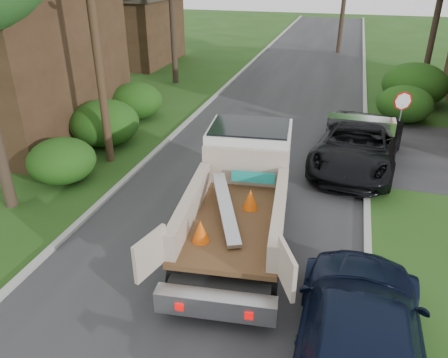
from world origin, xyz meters
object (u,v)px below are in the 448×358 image
stop_sign (401,109)px  navy_suv (359,337)px  black_pickup (358,144)px  utility_pole (93,21)px  flatbed_truck (244,180)px  house_left_far (123,19)px

stop_sign → navy_suv: bearing=-96.9°
navy_suv → black_pickup: bearing=-88.7°
utility_pole → flatbed_truck: size_ratio=1.41×
utility_pole → black_pickup: bearing=13.0°
utility_pole → flatbed_truck: (6.00, -2.92, -3.77)m
house_left_far → flatbed_truck: 24.43m
stop_sign → utility_pole: utility_pole is taller
black_pickup → navy_suv: black_pickup is taller
utility_pole → flatbed_truck: 7.66m
flatbed_truck → navy_suv: flatbed_truck is taller
black_pickup → navy_suv: (0.10, -9.60, -0.00)m
stop_sign → black_pickup: bearing=-128.3°
utility_pole → house_left_far: size_ratio=1.32×
stop_sign → house_left_far: house_left_far is taller
house_left_far → navy_suv: 30.07m
stop_sign → flatbed_truck: bearing=-124.0°
flatbed_truck → navy_suv: bearing=-60.1°
house_left_far → black_pickup: house_left_far is taller
stop_sign → utility_pole: size_ratio=0.25×
utility_pole → stop_sign: bearing=20.6°
navy_suv → house_left_far: bearing=-54.0°
house_left_far → navy_suv: house_left_far is taller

